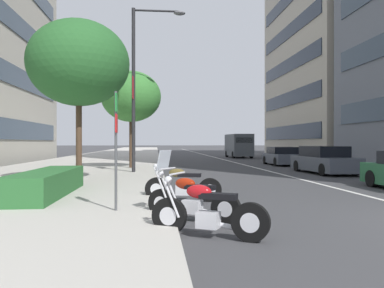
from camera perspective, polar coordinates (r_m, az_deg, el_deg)
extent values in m
cube|color=#B2ADA3|center=(37.10, -12.42, -2.18)|extent=(160.00, 9.85, 0.15)
cube|color=silver|center=(42.31, 3.35, -1.97)|extent=(110.00, 0.16, 0.01)
cylinder|color=black|center=(7.02, -3.38, -10.54)|extent=(0.41, 0.63, 0.65)
cylinder|color=silver|center=(7.02, -3.38, -10.54)|extent=(0.27, 0.35, 0.33)
cylinder|color=black|center=(6.52, 8.65, -11.37)|extent=(0.41, 0.63, 0.65)
cylinder|color=silver|center=(6.52, 8.65, -11.37)|extent=(0.27, 0.35, 0.33)
cube|color=silver|center=(6.74, 2.41, -11.13)|extent=(0.41, 0.46, 0.28)
cube|color=black|center=(6.61, 3.89, -7.70)|extent=(0.49, 0.67, 0.10)
ellipsoid|color=#AD1116|center=(6.72, 1.04, -7.05)|extent=(0.43, 0.52, 0.24)
cylinder|color=silver|center=(6.87, -3.03, -8.18)|extent=(0.19, 0.30, 0.64)
cylinder|color=silver|center=(7.00, -2.53, -8.03)|extent=(0.19, 0.30, 0.64)
cylinder|color=silver|center=(6.85, -2.18, -4.39)|extent=(0.55, 0.31, 0.04)
sphere|color=silver|center=(6.94, -3.53, -5.33)|extent=(0.14, 0.14, 0.14)
cylinder|color=silver|center=(6.80, 5.08, -12.01)|extent=(0.40, 0.65, 0.16)
cylinder|color=black|center=(8.51, -4.53, -8.72)|extent=(0.44, 0.59, 0.62)
cylinder|color=silver|center=(8.51, -4.53, -8.72)|extent=(0.28, 0.33, 0.31)
cylinder|color=black|center=(7.82, 5.05, -9.53)|extent=(0.44, 0.59, 0.62)
cylinder|color=silver|center=(7.82, 5.05, -9.53)|extent=(0.28, 0.33, 0.31)
cube|color=silver|center=(8.14, 0.05, -9.25)|extent=(0.43, 0.46, 0.28)
cube|color=black|center=(8.00, 1.20, -6.41)|extent=(0.53, 0.66, 0.10)
ellipsoid|color=#991E0A|center=(8.16, -1.01, -5.86)|extent=(0.45, 0.52, 0.24)
cylinder|color=silver|center=(8.37, -4.32, -6.76)|extent=(0.21, 0.29, 0.64)
cylinder|color=silver|center=(8.49, -3.81, -6.67)|extent=(0.21, 0.29, 0.64)
cylinder|color=silver|center=(8.34, -3.60, -3.65)|extent=(0.52, 0.36, 0.04)
sphere|color=silver|center=(8.45, -4.64, -4.42)|extent=(0.14, 0.14, 0.14)
cube|color=#B2BCC6|center=(8.39, -4.18, -2.40)|extent=(0.43, 0.34, 0.44)
cylinder|color=silver|center=(8.16, 2.28, -10.01)|extent=(0.45, 0.62, 0.16)
cylinder|color=black|center=(10.96, -5.27, -6.64)|extent=(0.27, 0.66, 0.65)
cylinder|color=silver|center=(10.96, -5.27, -6.64)|extent=(0.20, 0.35, 0.33)
cylinder|color=black|center=(10.71, 2.66, -6.80)|extent=(0.27, 0.66, 0.65)
cylinder|color=silver|center=(10.71, 2.66, -6.80)|extent=(0.20, 0.35, 0.33)
cube|color=silver|center=(10.81, -1.35, -6.82)|extent=(0.34, 0.43, 0.28)
cube|color=black|center=(10.74, -0.40, -4.63)|extent=(0.36, 0.67, 0.10)
ellipsoid|color=brown|center=(10.79, -2.24, -4.29)|extent=(0.34, 0.50, 0.24)
cylinder|color=silver|center=(10.84, -4.95, -5.09)|extent=(0.12, 0.32, 0.64)
cylinder|color=silver|center=(10.98, -4.78, -5.02)|extent=(0.12, 0.32, 0.64)
cylinder|color=silver|center=(10.86, -4.45, -2.68)|extent=(0.59, 0.18, 0.04)
sphere|color=silver|center=(10.91, -5.38, -3.30)|extent=(0.14, 0.14, 0.14)
cylinder|color=silver|center=(10.92, 0.23, -7.35)|extent=(0.25, 0.69, 0.16)
cylinder|color=black|center=(15.62, 25.11, -4.66)|extent=(0.62, 0.23, 0.62)
cube|color=#4C515B|center=(21.50, 18.96, -2.76)|extent=(4.76, 2.00, 0.73)
cube|color=black|center=(21.51, 18.91, -1.04)|extent=(2.63, 1.77, 0.55)
cylinder|color=black|center=(22.56, 15.32, -3.14)|extent=(0.63, 0.25, 0.62)
cylinder|color=black|center=(23.26, 19.06, -3.04)|extent=(0.63, 0.25, 0.62)
cylinder|color=black|center=(19.76, 18.85, -3.62)|extent=(0.63, 0.25, 0.62)
cylinder|color=black|center=(20.55, 22.96, -3.48)|extent=(0.63, 0.25, 0.62)
cube|color=#4C515B|center=(28.42, 13.17, -2.07)|extent=(4.23, 1.92, 0.68)
cube|color=black|center=(28.38, 13.18, -0.91)|extent=(2.27, 1.74, 0.47)
cylinder|color=black|center=(29.52, 10.80, -2.34)|extent=(0.62, 0.23, 0.62)
cylinder|color=black|center=(30.00, 13.91, -2.30)|extent=(0.62, 0.23, 0.62)
cylinder|color=black|center=(26.85, 12.34, -2.60)|extent=(0.62, 0.23, 0.62)
cylinder|color=black|center=(27.39, 15.73, -2.55)|extent=(0.62, 0.23, 0.62)
cube|color=#4C5156|center=(41.59, 6.92, -0.14)|extent=(5.05, 2.15, 2.28)
cube|color=black|center=(39.16, 7.75, 0.57)|extent=(0.07, 1.74, 0.56)
cylinder|color=black|center=(43.07, 5.19, -1.46)|extent=(0.72, 0.27, 0.72)
cylinder|color=black|center=(43.48, 7.61, -1.44)|extent=(0.72, 0.27, 0.72)
cylinder|color=black|center=(39.73, 6.16, -1.60)|extent=(0.72, 0.27, 0.72)
cylinder|color=black|center=(40.18, 8.77, -1.58)|extent=(0.72, 0.27, 0.72)
cylinder|color=#47494C|center=(8.58, -11.20, -1.01)|extent=(0.06, 0.06, 2.61)
cube|color=#1E8C33|center=(8.62, -11.10, 6.01)|extent=(0.32, 0.02, 0.40)
cube|color=red|center=(8.58, -11.10, 3.02)|extent=(0.32, 0.02, 0.40)
cylinder|color=#232326|center=(19.80, -8.65, 7.89)|extent=(0.18, 0.18, 8.25)
cylinder|color=#232326|center=(20.69, -5.26, 19.02)|extent=(0.10, 2.32, 0.10)
ellipsoid|color=slate|center=(20.70, -1.86, 18.78)|extent=(0.44, 0.60, 0.20)
cube|color=#B21E23|center=(19.46, -8.71, 8.24)|extent=(0.56, 0.03, 1.10)
cube|color=#B21E23|center=(20.15, -8.59, 7.96)|extent=(0.56, 0.03, 1.10)
cube|color=#28602D|center=(11.68, -20.56, -5.40)|extent=(4.73, 1.10, 0.69)
cylinder|color=#473323|center=(14.93, -16.39, 0.34)|extent=(0.22, 0.22, 3.03)
ellipsoid|color=#265B28|center=(15.22, -16.41, 11.40)|extent=(3.74, 3.74, 3.18)
cylinder|color=#473323|center=(22.93, -9.00, 0.11)|extent=(0.22, 0.22, 2.87)
ellipsoid|color=#387A33|center=(23.08, -9.00, 6.96)|extent=(3.51, 3.51, 2.98)
cube|color=beige|center=(49.95, 25.45, 18.18)|extent=(18.74, 19.73, 34.08)
cube|color=#232D3D|center=(43.30, 14.08, 1.68)|extent=(16.86, 0.08, 1.50)
cube|color=#232D3D|center=(43.55, 14.08, 6.50)|extent=(16.86, 0.08, 1.50)
cube|color=#232D3D|center=(44.10, 14.09, 11.24)|extent=(16.86, 0.08, 1.50)
cube|color=#232D3D|center=(44.94, 14.09, 15.83)|extent=(16.86, 0.08, 1.50)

